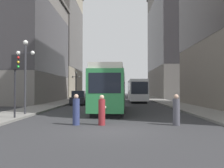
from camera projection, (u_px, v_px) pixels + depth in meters
ground_plane at (111, 131)px, 11.34m from camera, size 200.00×200.00×0.00m
sidewalk_left at (81, 98)px, 51.48m from camera, size 3.27×120.00×0.15m
sidewalk_right at (151, 98)px, 51.15m from camera, size 3.27×120.00×0.15m
streetcar at (111, 88)px, 21.80m from camera, size 3.09×12.28×3.89m
transit_bus at (137, 90)px, 38.02m from camera, size 2.82×12.25×3.45m
parked_car_left_near at (91, 95)px, 45.17m from camera, size 2.10×4.84×1.82m
parked_car_left_mid at (79, 98)px, 30.71m from camera, size 2.08×4.52×1.82m
pedestrian_crossing_near at (102, 111)px, 13.08m from camera, size 0.38×0.38×1.70m
pedestrian_crossing_far at (176, 111)px, 13.03m from camera, size 0.39×0.39×1.74m
pedestrian_on_sidewalk at (76, 111)px, 13.13m from camera, size 0.39×0.39×1.74m
traffic_light_near_left at (15, 69)px, 15.45m from camera, size 0.47×0.36×4.14m
lamp_post_left_near at (25, 65)px, 17.69m from camera, size 1.41×0.36×5.60m
lamp_post_left_far at (76, 81)px, 39.60m from camera, size 1.41×0.36×4.86m
building_left_corner at (14, 45)px, 36.82m from camera, size 14.02×19.33×17.57m
building_left_midblock at (46, 39)px, 56.34m from camera, size 15.58×18.67×27.49m
building_right_midblock at (186, 37)px, 56.84m from camera, size 16.21×23.92×28.44m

